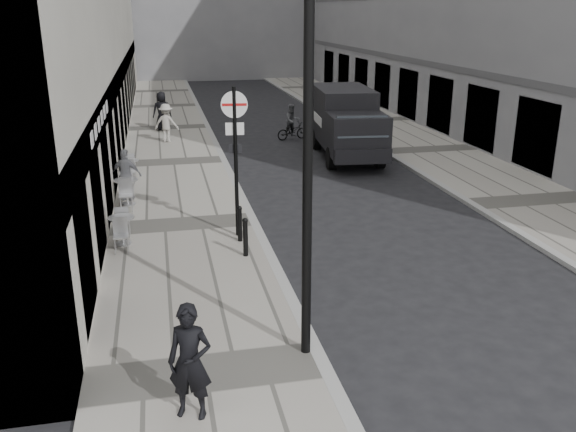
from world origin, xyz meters
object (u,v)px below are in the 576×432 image
(sign_post, at_px, (235,143))
(panel_van, at_px, (346,120))
(walking_man, at_px, (190,362))
(cyclist, at_px, (292,126))
(lamppost, at_px, (308,155))

(sign_post, relative_size, panel_van, 0.65)
(walking_man, height_order, cyclist, walking_man)
(panel_van, bearing_deg, walking_man, -108.79)
(lamppost, height_order, panel_van, lamppost)
(lamppost, xyz_separation_m, cyclist, (3.90, 18.82, -3.03))
(lamppost, relative_size, panel_van, 1.05)
(walking_man, relative_size, cyclist, 1.07)
(lamppost, xyz_separation_m, panel_van, (5.31, 14.84, -2.12))
(sign_post, distance_m, cyclist, 13.57)
(walking_man, distance_m, sign_post, 7.86)
(lamppost, distance_m, panel_van, 15.90)
(lamppost, bearing_deg, walking_man, -146.23)
(lamppost, relative_size, cyclist, 3.79)
(walking_man, bearing_deg, lamppost, 54.47)
(walking_man, height_order, panel_van, panel_van)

